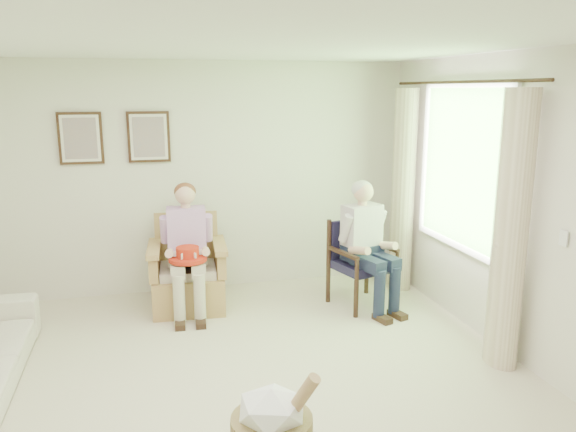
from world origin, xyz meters
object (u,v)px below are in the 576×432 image
object	(u,v)px
person_wicker	(187,241)
red_hat	(188,256)
wicker_armchair	(188,279)
wood_armchair	(360,259)
person_dark	(366,237)

from	to	relation	value
person_wicker	red_hat	size ratio (longest dim) A/B	3.48
wicker_armchair	wood_armchair	size ratio (longest dim) A/B	1.09
wood_armchair	person_dark	size ratio (longest dim) A/B	0.68
wicker_armchair	wood_armchair	xyz separation A→B (m)	(1.82, -0.34, 0.18)
wood_armchair	person_dark	distance (m)	0.32
wood_armchair	person_wicker	xyz separation A→B (m)	(-1.82, 0.21, 0.27)
person_wicker	red_hat	xyz separation A→B (m)	(-0.02, -0.21, -0.10)
person_wicker	person_dark	xyz separation A→B (m)	(1.82, -0.36, 0.00)
wicker_armchair	person_wicker	world-z (taller)	person_wicker
red_hat	wood_armchair	bearing A→B (deg)	0.00
wicker_armchair	person_wicker	bearing A→B (deg)	-86.16
wicker_armchair	wood_armchair	distance (m)	1.86
wood_armchair	red_hat	size ratio (longest dim) A/B	2.37
wicker_armchair	person_wicker	size ratio (longest dim) A/B	0.74
wood_armchair	red_hat	xyz separation A→B (m)	(-1.84, -0.00, 0.17)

